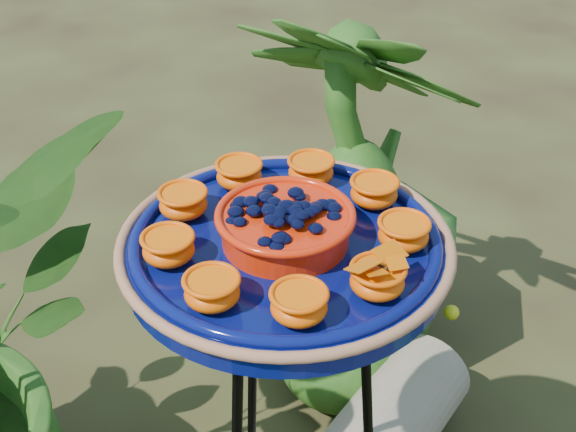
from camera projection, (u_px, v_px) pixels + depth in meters
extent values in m
torus|color=black|center=(285.00, 271.00, 1.15)|extent=(0.30, 0.30, 0.02)
cylinder|color=black|center=(252.00, 414.00, 1.51)|extent=(0.03, 0.09, 0.89)
cylinder|color=#060D4E|center=(285.00, 253.00, 1.13)|extent=(0.53, 0.53, 0.04)
torus|color=#9E6B47|center=(285.00, 242.00, 1.12)|extent=(0.48, 0.48, 0.02)
torus|color=#060D4E|center=(285.00, 240.00, 1.12)|extent=(0.44, 0.44, 0.02)
cylinder|color=red|center=(285.00, 228.00, 1.11)|extent=(0.21, 0.21, 0.04)
torus|color=red|center=(285.00, 215.00, 1.09)|extent=(0.20, 0.20, 0.01)
ellipsoid|color=black|center=(285.00, 211.00, 1.09)|extent=(0.16, 0.16, 0.03)
ellipsoid|color=#FF6202|center=(374.00, 194.00, 1.19)|extent=(0.07, 0.07, 0.04)
cylinder|color=#FA5A05|center=(375.00, 184.00, 1.18)|extent=(0.06, 0.06, 0.01)
ellipsoid|color=#FF6202|center=(311.00, 172.00, 1.24)|extent=(0.07, 0.07, 0.04)
cylinder|color=#FA5A05|center=(311.00, 163.00, 1.23)|extent=(0.06, 0.06, 0.01)
ellipsoid|color=#FF6202|center=(239.00, 176.00, 1.23)|extent=(0.07, 0.07, 0.04)
cylinder|color=#FA5A05|center=(239.00, 166.00, 1.22)|extent=(0.06, 0.06, 0.01)
ellipsoid|color=#FF6202|center=(183.00, 205.00, 1.16)|extent=(0.07, 0.07, 0.04)
cylinder|color=#FA5A05|center=(182.00, 195.00, 1.15)|extent=(0.06, 0.06, 0.01)
ellipsoid|color=#FF6202|center=(169.00, 250.00, 1.07)|extent=(0.07, 0.07, 0.04)
cylinder|color=#FA5A05|center=(168.00, 239.00, 1.06)|extent=(0.06, 0.06, 0.01)
ellipsoid|color=#FF6202|center=(212.00, 293.00, 1.00)|extent=(0.07, 0.07, 0.04)
cylinder|color=#FA5A05|center=(211.00, 282.00, 0.99)|extent=(0.06, 0.06, 0.01)
ellipsoid|color=#FF6202|center=(299.00, 307.00, 0.98)|extent=(0.07, 0.07, 0.04)
cylinder|color=#FA5A05|center=(299.00, 296.00, 0.97)|extent=(0.06, 0.06, 0.01)
ellipsoid|color=#FF6202|center=(377.00, 282.00, 1.02)|extent=(0.07, 0.07, 0.04)
cylinder|color=#FA5A05|center=(378.00, 271.00, 1.01)|extent=(0.06, 0.06, 0.01)
ellipsoid|color=#FF6202|center=(403.00, 236.00, 1.10)|extent=(0.07, 0.07, 0.04)
cylinder|color=#FA5A05|center=(404.00, 225.00, 1.09)|extent=(0.06, 0.06, 0.01)
cylinder|color=black|center=(379.00, 265.00, 1.00)|extent=(0.01, 0.03, 0.00)
cube|color=#F46604|center=(363.00, 265.00, 0.99)|extent=(0.04, 0.03, 0.01)
cube|color=#F46604|center=(390.00, 253.00, 1.01)|extent=(0.04, 0.03, 0.01)
imported|color=#205115|center=(354.00, 197.00, 2.02)|extent=(0.76, 0.76, 1.01)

